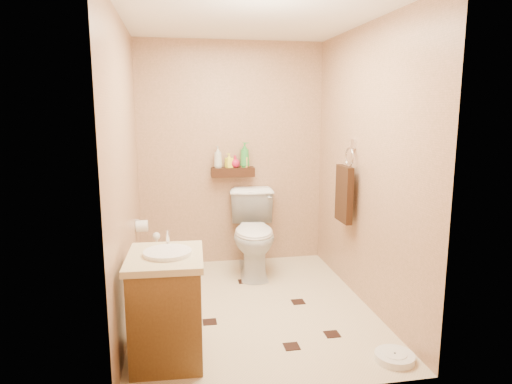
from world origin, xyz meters
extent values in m
plane|color=beige|center=(0.00, 0.00, 0.00)|extent=(2.50, 2.50, 0.00)
cube|color=tan|center=(0.00, 1.25, 1.20)|extent=(2.00, 0.04, 2.40)
cube|color=tan|center=(0.00, -1.25, 1.20)|extent=(2.00, 0.04, 2.40)
cube|color=tan|center=(-1.00, 0.00, 1.20)|extent=(0.04, 2.50, 2.40)
cube|color=tan|center=(1.00, 0.00, 1.20)|extent=(0.04, 2.50, 2.40)
cube|color=white|center=(0.00, 0.00, 2.40)|extent=(2.00, 2.50, 0.02)
cube|color=#391C0F|center=(0.00, 1.17, 1.02)|extent=(0.46, 0.14, 0.10)
cube|color=black|center=(-0.38, -0.22, 0.00)|extent=(0.11, 0.11, 0.01)
cube|color=black|center=(0.43, 0.02, 0.00)|extent=(0.11, 0.11, 0.01)
cube|color=black|center=(0.17, -0.71, 0.00)|extent=(0.11, 0.11, 0.01)
cube|color=black|center=(-0.55, 0.49, 0.00)|extent=(0.11, 0.11, 0.01)
cube|color=black|center=(0.52, -0.59, 0.00)|extent=(0.11, 0.11, 0.01)
cube|color=black|center=(0.03, 0.59, 0.00)|extent=(0.11, 0.11, 0.01)
imported|color=white|center=(0.17, 0.83, 0.42)|extent=(0.55, 0.87, 0.85)
cube|color=brown|center=(-0.70, -0.69, 0.35)|extent=(0.49, 0.59, 0.69)
cube|color=beige|center=(-0.70, -0.69, 0.72)|extent=(0.52, 0.63, 0.04)
cylinder|color=white|center=(-0.68, -0.69, 0.74)|extent=(0.32, 0.32, 0.04)
cylinder|color=silver|center=(-0.68, -0.49, 0.80)|extent=(0.03, 0.03, 0.11)
cylinder|color=white|center=(0.82, -1.02, 0.03)|extent=(0.33, 0.33, 0.05)
cylinder|color=white|center=(0.82, -1.02, 0.05)|extent=(0.16, 0.16, 0.01)
cylinder|color=#17595C|center=(-0.82, 0.87, 0.06)|extent=(0.11, 0.11, 0.12)
cylinder|color=white|center=(-0.82, 0.87, 0.27)|extent=(0.02, 0.02, 0.33)
sphere|color=white|center=(-0.82, 0.87, 0.43)|extent=(0.08, 0.08, 0.08)
cube|color=silver|center=(0.98, 0.25, 1.38)|extent=(0.03, 0.06, 0.08)
torus|color=silver|center=(0.95, 0.25, 1.26)|extent=(0.02, 0.19, 0.19)
cube|color=#361F10|center=(0.91, 0.25, 0.92)|extent=(0.06, 0.30, 0.52)
cylinder|color=white|center=(-0.94, 0.65, 0.60)|extent=(0.11, 0.11, 0.11)
cylinder|color=silver|center=(-0.98, 0.65, 0.66)|extent=(0.04, 0.02, 0.02)
imported|color=beige|center=(-0.16, 1.17, 1.19)|extent=(0.12, 0.12, 0.23)
imported|color=#FDFF35|center=(-0.04, 1.17, 1.15)|extent=(0.09, 0.09, 0.15)
imported|color=red|center=(0.03, 1.17, 1.13)|extent=(0.11, 0.11, 0.13)
imported|color=green|center=(0.13, 1.17, 1.20)|extent=(0.14, 0.14, 0.27)
imported|color=#FAAC53|center=(0.13, 1.17, 1.15)|extent=(0.10, 0.10, 0.17)
camera|label=1|loc=(-0.62, -3.66, 1.70)|focal=32.00mm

